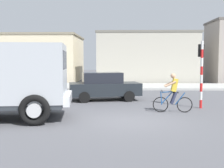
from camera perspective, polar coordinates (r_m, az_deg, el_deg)
name	(u,v)px	position (r m, az deg, el deg)	size (l,w,h in m)	color
ground_plane	(131,121)	(10.84, 3.81, -7.43)	(120.00, 120.00, 0.00)	#56565B
sidewalk_far	(125,86)	(24.46, 2.63, -0.47)	(80.00, 5.00, 0.16)	#ADADA8
cyclist	(173,93)	(12.82, 12.07, -1.73)	(1.73, 0.50, 1.72)	black
traffic_light_pole	(201,65)	(14.30, 17.36, 3.65)	(0.24, 0.43, 3.20)	red
car_white_mid	(104,86)	(16.41, -1.59, -0.41)	(4.26, 2.48, 1.60)	#1E2328
building_corner_left	(33,58)	(33.72, -15.50, 4.97)	(10.73, 8.09, 5.08)	beige
building_mid_block	(146,58)	(30.02, 6.83, 5.23)	(10.16, 5.44, 5.15)	#B2AD9E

